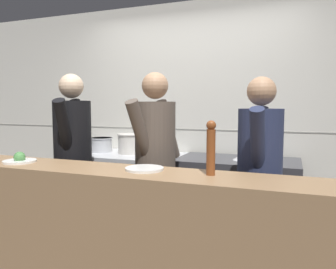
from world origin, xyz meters
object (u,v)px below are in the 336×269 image
at_px(oven_range, 128,192).
at_px(chef_sous, 155,161).
at_px(braising_pot, 161,144).
at_px(chefs_knife, 257,162).
at_px(stock_pot, 102,144).
at_px(plated_dish_appetiser, 144,169).
at_px(plated_dish_main, 20,160).
at_px(mixing_bowl_steel, 247,156).
at_px(pepper_mill, 211,147).
at_px(chef_head_cook, 73,155).
at_px(chef_line, 259,173).
at_px(sauce_pot, 130,143).

height_order(oven_range, chef_sous, chef_sous).
bearing_deg(oven_range, braising_pot, 6.65).
distance_m(chefs_knife, chef_sous, 0.99).
bearing_deg(stock_pot, plated_dish_appetiser, -48.00).
bearing_deg(plated_dish_main, chef_sous, 32.34).
bearing_deg(plated_dish_main, braising_pot, 62.76).
height_order(plated_dish_appetiser, chef_sous, chef_sous).
xyz_separation_m(oven_range, mixing_bowl_steel, (1.32, -0.02, 0.49)).
xyz_separation_m(plated_dish_appetiser, pepper_mill, (0.47, 0.00, 0.18)).
bearing_deg(plated_dish_main, chef_head_cook, 82.36).
bearing_deg(mixing_bowl_steel, braising_pot, 176.03).
relative_size(chef_sous, chef_line, 1.04).
bearing_deg(stock_pot, sauce_pot, -0.71).
xyz_separation_m(oven_range, braising_pot, (0.39, 0.05, 0.56)).
relative_size(chefs_knife, plated_dish_appetiser, 1.26).
xyz_separation_m(mixing_bowl_steel, chef_sous, (-0.69, -0.67, 0.02)).
distance_m(mixing_bowl_steel, plated_dish_appetiser, 1.31).
bearing_deg(chef_sous, sauce_pot, 141.26).
bearing_deg(chef_line, plated_dish_main, -162.66).
relative_size(oven_range, plated_dish_main, 4.82).
height_order(plated_dish_main, chef_sous, chef_sous).
bearing_deg(mixing_bowl_steel, oven_range, 179.16).
bearing_deg(braising_pot, plated_dish_main, -117.24).
distance_m(sauce_pot, plated_dish_main, 1.36).
relative_size(oven_range, chefs_knife, 3.59).
bearing_deg(oven_range, plated_dish_appetiser, -57.60).
bearing_deg(chefs_knife, chef_line, -83.06).
height_order(oven_range, stock_pot, stock_pot).
bearing_deg(sauce_pot, chef_line, -27.30).
height_order(sauce_pot, chef_line, chef_line).
relative_size(pepper_mill, chef_line, 0.22).
bearing_deg(mixing_bowl_steel, chef_sous, -135.75).
relative_size(plated_dish_appetiser, pepper_mill, 0.76).
relative_size(plated_dish_main, chef_head_cook, 0.15).
bearing_deg(plated_dish_main, mixing_bowl_steel, 37.93).
relative_size(chefs_knife, chef_sous, 0.20).
bearing_deg(braising_pot, chef_line, -34.41).
relative_size(mixing_bowl_steel, chef_line, 0.17).
bearing_deg(chef_sous, mixing_bowl_steel, 55.71).
bearing_deg(pepper_mill, oven_range, 135.73).
xyz_separation_m(sauce_pot, plated_dish_appetiser, (0.76, -1.26, -0.01)).
bearing_deg(plated_dish_appetiser, pepper_mill, 0.05).
relative_size(sauce_pot, chefs_knife, 0.87).
height_order(pepper_mill, chef_sous, chef_sous).
xyz_separation_m(sauce_pot, mixing_bowl_steel, (1.31, -0.07, -0.07)).
xyz_separation_m(braising_pot, plated_dish_main, (-0.68, -1.32, -0.00)).
relative_size(oven_range, mixing_bowl_steel, 4.47).
height_order(sauce_pot, chef_sous, chef_sous).
relative_size(chef_head_cook, chef_sous, 1.01).
bearing_deg(plated_dish_appetiser, braising_pot, 106.74).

